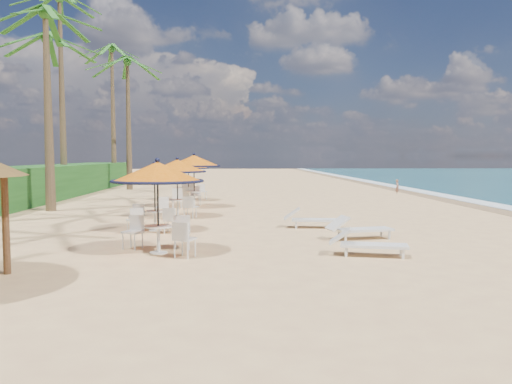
% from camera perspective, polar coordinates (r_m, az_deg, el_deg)
% --- Properties ---
extents(ground, '(160.00, 160.00, 0.00)m').
position_cam_1_polar(ground, '(12.56, 11.38, -6.66)').
color(ground, tan).
rests_on(ground, ground).
extents(foam_strip, '(1.20, 140.00, 0.04)m').
position_cam_1_polar(foam_strip, '(25.29, 26.56, -1.61)').
color(foam_strip, white).
rests_on(foam_strip, ground).
extents(wetsand_band, '(1.40, 140.00, 0.02)m').
position_cam_1_polar(wetsand_band, '(24.86, 24.75, -1.64)').
color(wetsand_band, olive).
rests_on(wetsand_band, ground).
extents(scrub_hedge, '(3.00, 40.00, 1.80)m').
position_cam_1_polar(scrub_hedge, '(25.29, -27.09, 0.42)').
color(scrub_hedge, '#194716').
rests_on(scrub_hedge, ground).
extents(station_0, '(2.20, 2.20, 2.30)m').
position_cam_1_polar(station_0, '(12.14, -11.04, 0.96)').
color(station_0, black).
rests_on(station_0, ground).
extents(station_1, '(2.08, 2.08, 2.17)m').
position_cam_1_polar(station_1, '(15.77, -11.66, 1.32)').
color(station_1, black).
rests_on(station_1, ground).
extents(station_2, '(2.21, 2.21, 2.30)m').
position_cam_1_polar(station_2, '(19.23, -9.01, 2.35)').
color(station_2, black).
rests_on(station_2, ground).
extents(station_3, '(2.39, 2.39, 2.49)m').
position_cam_1_polar(station_3, '(23.02, -7.24, 2.81)').
color(station_3, black).
rests_on(station_3, ground).
extents(station_4, '(2.16, 2.16, 2.25)m').
position_cam_1_polar(station_4, '(26.56, -7.67, 2.60)').
color(station_4, black).
rests_on(station_4, ground).
extents(lounger_near, '(1.89, 0.98, 0.65)m').
position_cam_1_polar(lounger_near, '(12.00, 12.42, -5.72)').
color(lounger_near, silver).
rests_on(lounger_near, ground).
extents(lounger_mid, '(1.95, 0.94, 0.67)m').
position_cam_1_polar(lounger_mid, '(14.33, 11.53, -4.06)').
color(lounger_mid, silver).
rests_on(lounger_mid, ground).
extents(lounger_far, '(1.89, 0.79, 0.66)m').
position_cam_1_polar(lounger_far, '(16.35, 6.20, -3.02)').
color(lounger_far, silver).
rests_on(lounger_far, ground).
extents(palm_3, '(5.00, 5.00, 8.54)m').
position_cam_1_polar(palm_3, '(23.52, -22.92, 17.20)').
color(palm_3, brown).
rests_on(palm_3, ground).
extents(palm_4, '(5.00, 5.00, 8.44)m').
position_cam_1_polar(palm_4, '(27.84, -22.77, 14.89)').
color(palm_4, brown).
rests_on(palm_4, ground).
extents(palm_5, '(5.00, 5.00, 12.07)m').
position_cam_1_polar(palm_5, '(33.99, -21.53, 18.74)').
color(palm_5, brown).
rests_on(palm_5, ground).
extents(palm_6, '(5.00, 5.00, 9.09)m').
position_cam_1_polar(palm_6, '(36.50, -14.47, 13.41)').
color(palm_6, brown).
rests_on(palm_6, ground).
extents(palm_7, '(5.00, 5.00, 10.84)m').
position_cam_1_polar(palm_7, '(41.32, -16.15, 14.56)').
color(palm_7, brown).
rests_on(palm_7, ground).
extents(person, '(0.31, 0.39, 0.95)m').
position_cam_1_polar(person, '(31.80, 15.86, 0.62)').
color(person, '#895945').
rests_on(person, ground).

